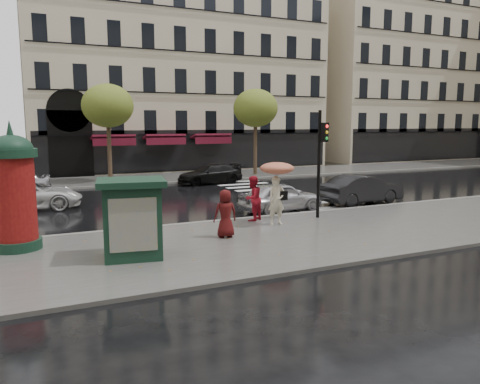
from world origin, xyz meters
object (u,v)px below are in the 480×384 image
car_black (210,174)px  man_burgundy (225,214)px  car_darkgrey (362,189)px  newsstand (132,218)px  woman_umbrella (277,182)px  morris_column (14,188)px  car_far_silver (9,182)px  woman_red (253,198)px  car_white (29,195)px  car_silver (280,197)px  traffic_light (321,153)px

car_black → man_burgundy: bearing=-23.7°
car_darkgrey → newsstand: bearing=107.1°
newsstand → woman_umbrella: bearing=19.9°
morris_column → car_far_silver: 13.51m
man_burgundy → woman_red: bearing=-129.5°
morris_column → car_far_silver: size_ratio=0.91×
newsstand → car_white: 10.87m
morris_column → car_white: 8.20m
man_burgundy → car_silver: bearing=-133.3°
woman_red → traffic_light: size_ratio=0.41×
traffic_light → car_white: (-11.01, 7.92, -2.14)m
newsstand → car_black: bearing=61.7°
man_burgundy → morris_column: (-6.54, 1.31, 1.10)m
traffic_light → newsstand: (-8.32, -2.59, -1.50)m
car_silver → car_far_silver: 15.78m
morris_column → car_far_silver: (-0.54, 13.44, -1.30)m
car_black → morris_column: bearing=-45.5°
car_white → car_black: bearing=-58.3°
car_black → car_darkgrey: bearing=16.5°
traffic_light → car_silver: (-0.44, 2.51, -2.13)m
newsstand → car_black: (8.56, 15.87, -0.66)m
woman_umbrella → morris_column: morris_column is taller
newsstand → traffic_light: bearing=17.3°
man_burgundy → car_silver: man_burgundy is taller
woman_red → traffic_light: (2.79, -0.68, 1.78)m
car_darkgrey → car_white: car_darkgrey is taller
traffic_light → car_silver: traffic_light is taller
man_burgundy → traffic_light: traffic_light is taller
woman_red → traffic_light: bearing=134.2°
woman_red → newsstand: newsstand is taller
morris_column → car_darkgrey: morris_column is taller
woman_umbrella → car_darkgrey: size_ratio=0.57×
man_burgundy → car_black: size_ratio=0.37×
car_far_silver → woman_red: bearing=33.2°
newsstand → car_darkgrey: newsstand is taller
newsstand → car_far_silver: size_ratio=0.52×
man_burgundy → car_black: (5.12, 14.74, -0.30)m
car_black → car_far_silver: size_ratio=1.02×
newsstand → woman_red: bearing=30.6°
newsstand → morris_column: bearing=141.9°
man_burgundy → car_black: bearing=-104.2°
man_burgundy → woman_umbrella: bearing=-153.0°
woman_red → woman_umbrella: bearing=83.3°
woman_umbrella → car_white: bearing=136.4°
man_burgundy → car_white: man_burgundy is taller
morris_column → traffic_light: bearing=0.8°
traffic_light → car_white: traffic_light is taller
car_silver → car_far_silver: size_ratio=0.91×
woman_umbrella → car_silver: size_ratio=0.63×
car_darkgrey → woman_red: bearing=100.0°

